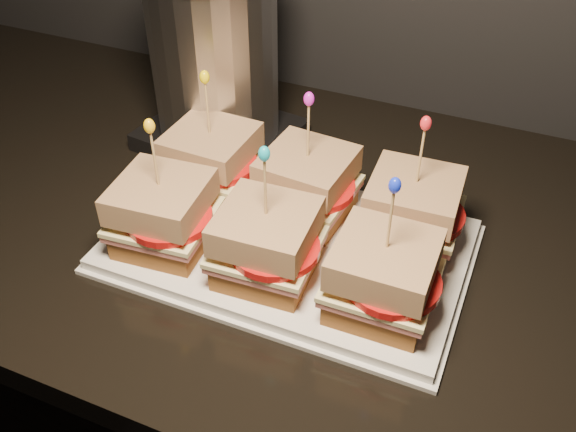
% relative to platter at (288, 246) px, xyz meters
% --- Properties ---
extents(granite_slab, '(2.27, 0.68, 0.04)m').
position_rel_platter_xyz_m(granite_slab, '(0.28, 0.07, -0.03)').
color(granite_slab, black).
rests_on(granite_slab, cabinet).
extents(platter, '(0.41, 0.25, 0.02)m').
position_rel_platter_xyz_m(platter, '(0.00, 0.00, 0.00)').
color(platter, white).
rests_on(platter, granite_slab).
extents(platter_rim, '(0.42, 0.27, 0.01)m').
position_rel_platter_xyz_m(platter_rim, '(0.00, 0.00, -0.01)').
color(platter_rim, white).
rests_on(platter_rim, granite_slab).
extents(sandwich_0_bread_bot, '(0.10, 0.10, 0.03)m').
position_rel_platter_xyz_m(sandwich_0_bread_bot, '(-0.13, 0.06, 0.02)').
color(sandwich_0_bread_bot, '#5A3614').
rests_on(sandwich_0_bread_bot, platter).
extents(sandwich_0_ham, '(0.11, 0.11, 0.01)m').
position_rel_platter_xyz_m(sandwich_0_ham, '(-0.13, 0.06, 0.04)').
color(sandwich_0_ham, '#BC5A53').
rests_on(sandwich_0_ham, sandwich_0_bread_bot).
extents(sandwich_0_cheese, '(0.11, 0.11, 0.01)m').
position_rel_platter_xyz_m(sandwich_0_cheese, '(-0.13, 0.06, 0.05)').
color(sandwich_0_cheese, '#FFF6AA').
rests_on(sandwich_0_cheese, sandwich_0_ham).
extents(sandwich_0_tomato, '(0.10, 0.10, 0.01)m').
position_rel_platter_xyz_m(sandwich_0_tomato, '(-0.12, 0.05, 0.05)').
color(sandwich_0_tomato, red).
rests_on(sandwich_0_tomato, sandwich_0_cheese).
extents(sandwich_0_bread_top, '(0.10, 0.10, 0.03)m').
position_rel_platter_xyz_m(sandwich_0_bread_top, '(-0.13, 0.06, 0.08)').
color(sandwich_0_bread_top, '#652C0E').
rests_on(sandwich_0_bread_top, sandwich_0_tomato).
extents(sandwich_0_pick, '(0.00, 0.00, 0.09)m').
position_rel_platter_xyz_m(sandwich_0_pick, '(-0.13, 0.06, 0.12)').
color(sandwich_0_pick, tan).
rests_on(sandwich_0_pick, sandwich_0_bread_top).
extents(sandwich_0_frill, '(0.01, 0.01, 0.02)m').
position_rel_platter_xyz_m(sandwich_0_frill, '(-0.13, 0.06, 0.17)').
color(sandwich_0_frill, yellow).
rests_on(sandwich_0_frill, sandwich_0_pick).
extents(sandwich_1_bread_bot, '(0.11, 0.11, 0.03)m').
position_rel_platter_xyz_m(sandwich_1_bread_bot, '(-0.00, 0.06, 0.02)').
color(sandwich_1_bread_bot, '#5A3614').
rests_on(sandwich_1_bread_bot, platter).
extents(sandwich_1_ham, '(0.12, 0.11, 0.01)m').
position_rel_platter_xyz_m(sandwich_1_ham, '(-0.00, 0.06, 0.04)').
color(sandwich_1_ham, '#BC5A53').
rests_on(sandwich_1_ham, sandwich_1_bread_bot).
extents(sandwich_1_cheese, '(0.12, 0.11, 0.01)m').
position_rel_platter_xyz_m(sandwich_1_cheese, '(-0.00, 0.06, 0.05)').
color(sandwich_1_cheese, '#FFF6AA').
rests_on(sandwich_1_cheese, sandwich_1_ham).
extents(sandwich_1_tomato, '(0.10, 0.10, 0.01)m').
position_rel_platter_xyz_m(sandwich_1_tomato, '(0.01, 0.05, 0.05)').
color(sandwich_1_tomato, red).
rests_on(sandwich_1_tomato, sandwich_1_cheese).
extents(sandwich_1_bread_top, '(0.11, 0.11, 0.03)m').
position_rel_platter_xyz_m(sandwich_1_bread_top, '(-0.00, 0.06, 0.08)').
color(sandwich_1_bread_top, '#652C0E').
rests_on(sandwich_1_bread_top, sandwich_1_tomato).
extents(sandwich_1_pick, '(0.00, 0.00, 0.09)m').
position_rel_platter_xyz_m(sandwich_1_pick, '(-0.00, 0.06, 0.12)').
color(sandwich_1_pick, tan).
rests_on(sandwich_1_pick, sandwich_1_bread_top).
extents(sandwich_1_frill, '(0.01, 0.01, 0.02)m').
position_rel_platter_xyz_m(sandwich_1_frill, '(-0.00, 0.06, 0.17)').
color(sandwich_1_frill, '#D41BD4').
rests_on(sandwich_1_frill, sandwich_1_pick).
extents(sandwich_2_bread_bot, '(0.10, 0.10, 0.03)m').
position_rel_platter_xyz_m(sandwich_2_bread_bot, '(0.13, 0.06, 0.02)').
color(sandwich_2_bread_bot, '#5A3614').
rests_on(sandwich_2_bread_bot, platter).
extents(sandwich_2_ham, '(0.11, 0.11, 0.01)m').
position_rel_platter_xyz_m(sandwich_2_ham, '(0.13, 0.06, 0.04)').
color(sandwich_2_ham, '#BC5A53').
rests_on(sandwich_2_ham, sandwich_2_bread_bot).
extents(sandwich_2_cheese, '(0.12, 0.11, 0.01)m').
position_rel_platter_xyz_m(sandwich_2_cheese, '(0.13, 0.06, 0.05)').
color(sandwich_2_cheese, '#FFF6AA').
rests_on(sandwich_2_cheese, sandwich_2_ham).
extents(sandwich_2_tomato, '(0.10, 0.10, 0.01)m').
position_rel_platter_xyz_m(sandwich_2_tomato, '(0.14, 0.05, 0.05)').
color(sandwich_2_tomato, red).
rests_on(sandwich_2_tomato, sandwich_2_cheese).
extents(sandwich_2_bread_top, '(0.10, 0.10, 0.03)m').
position_rel_platter_xyz_m(sandwich_2_bread_top, '(0.13, 0.06, 0.08)').
color(sandwich_2_bread_top, '#652C0E').
rests_on(sandwich_2_bread_top, sandwich_2_tomato).
extents(sandwich_2_pick, '(0.00, 0.00, 0.09)m').
position_rel_platter_xyz_m(sandwich_2_pick, '(0.13, 0.06, 0.12)').
color(sandwich_2_pick, tan).
rests_on(sandwich_2_pick, sandwich_2_bread_top).
extents(sandwich_2_frill, '(0.01, 0.01, 0.02)m').
position_rel_platter_xyz_m(sandwich_2_frill, '(0.13, 0.06, 0.17)').
color(sandwich_2_frill, red).
rests_on(sandwich_2_frill, sandwich_2_pick).
extents(sandwich_3_bread_bot, '(0.11, 0.11, 0.03)m').
position_rel_platter_xyz_m(sandwich_3_bread_bot, '(-0.13, -0.06, 0.02)').
color(sandwich_3_bread_bot, '#5A3614').
rests_on(sandwich_3_bread_bot, platter).
extents(sandwich_3_ham, '(0.12, 0.11, 0.01)m').
position_rel_platter_xyz_m(sandwich_3_ham, '(-0.13, -0.06, 0.04)').
color(sandwich_3_ham, '#BC5A53').
rests_on(sandwich_3_ham, sandwich_3_bread_bot).
extents(sandwich_3_cheese, '(0.12, 0.12, 0.01)m').
position_rel_platter_xyz_m(sandwich_3_cheese, '(-0.13, -0.06, 0.05)').
color(sandwich_3_cheese, '#FFF6AA').
rests_on(sandwich_3_cheese, sandwich_3_ham).
extents(sandwich_3_tomato, '(0.10, 0.10, 0.01)m').
position_rel_platter_xyz_m(sandwich_3_tomato, '(-0.12, -0.06, 0.05)').
color(sandwich_3_tomato, red).
rests_on(sandwich_3_tomato, sandwich_3_cheese).
extents(sandwich_3_bread_top, '(0.11, 0.11, 0.03)m').
position_rel_platter_xyz_m(sandwich_3_bread_top, '(-0.13, -0.06, 0.08)').
color(sandwich_3_bread_top, '#652C0E').
rests_on(sandwich_3_bread_top, sandwich_3_tomato).
extents(sandwich_3_pick, '(0.00, 0.00, 0.09)m').
position_rel_platter_xyz_m(sandwich_3_pick, '(-0.13, -0.06, 0.12)').
color(sandwich_3_pick, tan).
rests_on(sandwich_3_pick, sandwich_3_bread_top).
extents(sandwich_3_frill, '(0.01, 0.01, 0.02)m').
position_rel_platter_xyz_m(sandwich_3_frill, '(-0.13, -0.06, 0.17)').
color(sandwich_3_frill, yellow).
rests_on(sandwich_3_frill, sandwich_3_pick).
extents(sandwich_4_bread_bot, '(0.10, 0.10, 0.03)m').
position_rel_platter_xyz_m(sandwich_4_bread_bot, '(-0.00, -0.06, 0.02)').
color(sandwich_4_bread_bot, '#5A3614').
rests_on(sandwich_4_bread_bot, platter).
extents(sandwich_4_ham, '(0.11, 0.11, 0.01)m').
position_rel_platter_xyz_m(sandwich_4_ham, '(-0.00, -0.06, 0.04)').
color(sandwich_4_ham, '#BC5A53').
rests_on(sandwich_4_ham, sandwich_4_bread_bot).
extents(sandwich_4_cheese, '(0.12, 0.11, 0.01)m').
position_rel_platter_xyz_m(sandwich_4_cheese, '(-0.00, -0.06, 0.05)').
color(sandwich_4_cheese, '#FFF6AA').
rests_on(sandwich_4_cheese, sandwich_4_ham).
extents(sandwich_4_tomato, '(0.10, 0.10, 0.01)m').
position_rel_platter_xyz_m(sandwich_4_tomato, '(0.01, -0.06, 0.05)').
color(sandwich_4_tomato, red).
rests_on(sandwich_4_tomato, sandwich_4_cheese).
extents(sandwich_4_bread_top, '(0.11, 0.11, 0.03)m').
position_rel_platter_xyz_m(sandwich_4_bread_top, '(-0.00, -0.06, 0.08)').
color(sandwich_4_bread_top, '#652C0E').
rests_on(sandwich_4_bread_top, sandwich_4_tomato).
extents(sandwich_4_pick, '(0.00, 0.00, 0.09)m').
position_rel_platter_xyz_m(sandwich_4_pick, '(-0.00, -0.06, 0.12)').
color(sandwich_4_pick, tan).
rests_on(sandwich_4_pick, sandwich_4_bread_top).
extents(sandwich_4_frill, '(0.01, 0.01, 0.02)m').
position_rel_platter_xyz_m(sandwich_4_frill, '(-0.00, -0.06, 0.17)').
color(sandwich_4_frill, '#15A4BD').
rests_on(sandwich_4_frill, sandwich_4_pick).
extents(sandwich_5_bread_bot, '(0.10, 0.10, 0.03)m').
position_rel_platter_xyz_m(sandwich_5_bread_bot, '(0.13, -0.06, 0.02)').
color(sandwich_5_bread_bot, '#5A3614').
rests_on(sandwich_5_bread_bot, platter).
extents(sandwich_5_ham, '(0.11, 0.11, 0.01)m').
position_rel_platter_xyz_m(sandwich_5_ham, '(0.13, -0.06, 0.04)').
color(sandwich_5_ham, '#BC5A53').
rests_on(sandwich_5_ham, sandwich_5_bread_bot).
extents(sandwich_5_cheese, '(0.11, 0.11, 0.01)m').
position_rel_platter_xyz_m(sandwich_5_cheese, '(0.13, -0.06, 0.05)').
color(sandwich_5_cheese, '#FFF6AA').
rests_on(sandwich_5_cheese, sandwich_5_ham).
extents(sandwich_5_tomato, '(0.10, 0.10, 0.01)m').
position_rel_platter_xyz_m(sandwich_5_tomato, '(0.14, -0.06, 0.05)').
color(sandwich_5_tomato, red).
rests_on(sandwich_5_tomato, sandwich_5_cheese).
extents(sandwich_5_bread_top, '(0.10, 0.10, 0.03)m').
position_rel_platter_xyz_m(sandwich_5_bread_top, '(0.13, -0.06, 0.08)').
color(sandwich_5_bread_top, '#652C0E').
rests_on(sandwich_5_bread_top, sandwich_5_tomato).
extents(sandwich_5_pick, '(0.00, 0.00, 0.09)m').
position_rel_platter_xyz_m(sandwich_5_pick, '(0.13, -0.06, 0.12)').
color(sandwich_5_pick, tan).
rests_on(sandwich_5_pick, sandwich_5_bread_top).
extents(sandwich_5_frill, '(0.01, 0.01, 0.02)m').
position_rel_platter_xyz_m(sandwich_5_frill, '(0.13, -0.06, 0.17)').
color(sandwich_5_frill, '#152CE3').
rests_on(sandwich_5_frill, sandwich_5_pick).
extents(appliance_base, '(0.23, 0.20, 0.03)m').
position_rel_platter_xyz_m(appliance_base, '(-0.19, 0.18, 0.00)').
color(appliance_base, '#262628').
rests_on(appliance_base, granite_slab).
extents(appliance_body, '(0.17, 0.17, 0.23)m').
position_rel_platter_xyz_m(appliance_body, '(-0.19, 0.18, 0.13)').
color(appliance_body, silver).
rests_on(appliance_body, appliance_base).
extents(appliance, '(0.21, 0.17, 0.27)m').
position_rel_platter_xyz_m(appliance, '(-0.19, 0.18, 0.13)').
color(appliance, silver).
rests_on(appliance, granite_slab).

